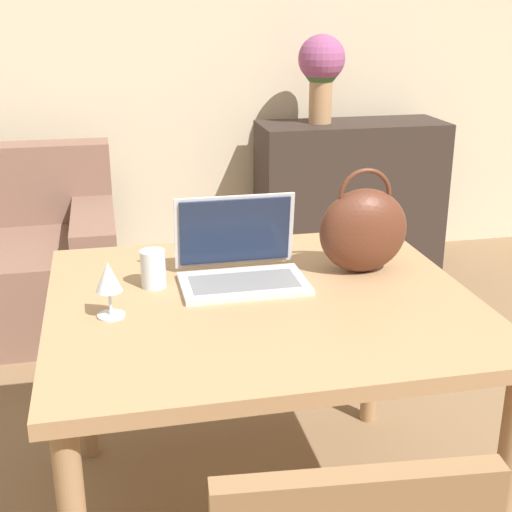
% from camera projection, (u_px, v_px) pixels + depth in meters
% --- Properties ---
extents(wall_back, '(10.00, 0.06, 2.70)m').
position_uv_depth(wall_back, '(164.00, 29.00, 3.90)').
color(wall_back, beige).
rests_on(wall_back, ground_plane).
extents(dining_table, '(1.15, 1.02, 0.74)m').
position_uv_depth(dining_table, '(262.00, 325.00, 1.97)').
color(dining_table, '#A87F56').
rests_on(dining_table, ground_plane).
extents(sideboard, '(1.05, 0.40, 0.86)m').
position_uv_depth(sideboard, '(349.00, 197.00, 4.10)').
color(sideboard, '#332823').
rests_on(sideboard, ground_plane).
extents(laptop, '(0.35, 0.26, 0.23)m').
position_uv_depth(laptop, '(239.00, 258.00, 2.05)').
color(laptop, silver).
rests_on(laptop, dining_table).
extents(drinking_glass, '(0.07, 0.07, 0.11)m').
position_uv_depth(drinking_glass, '(153.00, 269.00, 2.00)').
color(drinking_glass, silver).
rests_on(drinking_glass, dining_table).
extents(wine_glass, '(0.07, 0.07, 0.15)m').
position_uv_depth(wine_glass, '(109.00, 280.00, 1.79)').
color(wine_glass, silver).
rests_on(wine_glass, dining_table).
extents(handbag, '(0.27, 0.15, 0.31)m').
position_uv_depth(handbag, '(363.00, 229.00, 2.08)').
color(handbag, '#592D1E').
rests_on(handbag, dining_table).
extents(flower_vase, '(0.25, 0.25, 0.47)m').
position_uv_depth(flower_vase, '(321.00, 67.00, 3.84)').
color(flower_vase, tan).
rests_on(flower_vase, sideboard).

